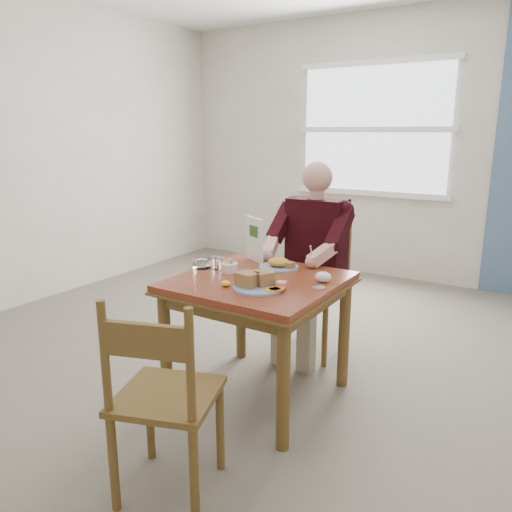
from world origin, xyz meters
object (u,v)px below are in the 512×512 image
Objects in this scene: chair_near at (163,398)px; near_plate at (258,283)px; table at (258,297)px; far_plate at (280,264)px; diner at (312,245)px; chair_far at (316,288)px.

chair_near reaches higher than near_plate.
table is at bearing 120.82° from near_plate.
table is 3.03× the size of far_plate.
chair_near is (0.12, -0.96, -0.16)m from table.
diner reaches higher than chair_near.
table is 0.97× the size of chair_near.
near_plate is 0.44m from far_plate.
near_plate is at bearing -83.58° from diner.
diner reaches higher than far_plate.
table is 0.24m from near_plate.
near_plate is at bearing -84.17° from chair_far.
chair_near is at bearing -84.13° from far_plate.
chair_far reaches higher than table.
near_plate is at bearing -76.23° from far_plate.
diner is at bearing 89.29° from far_plate.
near_plate is at bearing 91.54° from chair_near.
table is 0.98m from chair_near.
diner is (0.00, 0.71, 0.17)m from table.
chair_near reaches higher than table.
far_plate is (-0.12, 1.22, 0.30)m from chair_near.
table is 0.73m from diner.
far_plate is at bearing 103.77° from near_plate.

